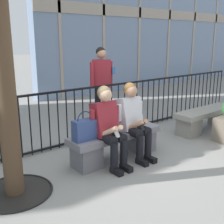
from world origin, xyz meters
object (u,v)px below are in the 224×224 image
at_px(handbag_on_bench, 85,129).
at_px(stone_bench_far, 206,118).
at_px(stone_bench, 116,142).
at_px(bystander_at_railing, 102,82).
at_px(seated_person_with_phone, 108,124).
at_px(seated_person_companion, 133,118).

distance_m(handbag_on_bench, stone_bench_far, 2.99).
bearing_deg(handbag_on_bench, stone_bench_far, -0.40).
bearing_deg(stone_bench, bystander_at_railing, 61.80).
relative_size(seated_person_with_phone, handbag_on_bench, 2.82).
bearing_deg(seated_person_companion, stone_bench_far, 2.61).
distance_m(seated_person_companion, handbag_on_bench, 0.84).
xyz_separation_m(seated_person_with_phone, bystander_at_railing, (1.00, 1.53, 0.35)).
bearing_deg(stone_bench_far, seated_person_companion, -177.39).
bearing_deg(bystander_at_railing, stone_bench_far, -41.04).
xyz_separation_m(seated_person_with_phone, seated_person_companion, (0.50, 0.00, 0.00)).
xyz_separation_m(handbag_on_bench, stone_bench_far, (2.97, -0.02, -0.34)).
height_order(stone_bench, bystander_at_railing, bystander_at_railing).
height_order(stone_bench, stone_bench_far, same).
bearing_deg(seated_person_with_phone, seated_person_companion, 0.00).
relative_size(handbag_on_bench, stone_bench_far, 0.27).
bearing_deg(seated_person_companion, seated_person_with_phone, 180.00).
distance_m(stone_bench, seated_person_companion, 0.47).
xyz_separation_m(seated_person_companion, stone_bench_far, (2.14, 0.10, -0.38)).
xyz_separation_m(bystander_at_railing, stone_bench_far, (1.64, -1.43, -0.73)).
distance_m(bystander_at_railing, stone_bench_far, 2.30).
distance_m(seated_person_with_phone, handbag_on_bench, 0.35).
bearing_deg(bystander_at_railing, stone_bench, -118.20).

